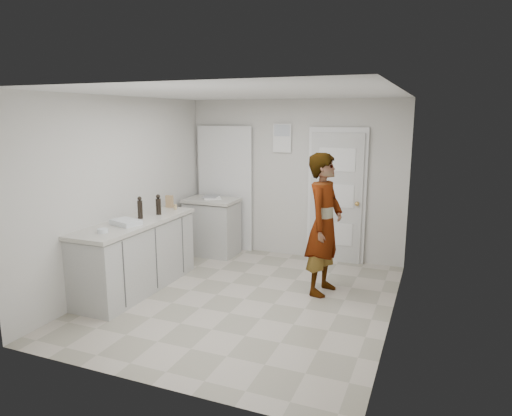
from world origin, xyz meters
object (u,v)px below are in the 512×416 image
at_px(person, 324,224).
at_px(oil_cruet_a, 158,205).
at_px(baking_dish, 126,222).
at_px(spice_jar, 175,207).
at_px(cake_mix_box, 169,201).
at_px(oil_cruet_b, 140,208).
at_px(egg_bowl, 103,231).

height_order(person, oil_cruet_a, person).
bearing_deg(baking_dish, spice_jar, 86.22).
relative_size(cake_mix_box, baking_dish, 0.44).
xyz_separation_m(cake_mix_box, oil_cruet_a, (0.13, -0.47, 0.04)).
height_order(oil_cruet_a, baking_dish, oil_cruet_a).
xyz_separation_m(spice_jar, oil_cruet_a, (-0.03, -0.38, 0.10)).
distance_m(person, baking_dish, 2.48).
height_order(cake_mix_box, spice_jar, cake_mix_box).
bearing_deg(cake_mix_box, spice_jar, -33.03).
xyz_separation_m(person, baking_dish, (-2.25, -1.03, 0.05)).
distance_m(oil_cruet_b, egg_bowl, 0.79).
height_order(cake_mix_box, baking_dish, cake_mix_box).
bearing_deg(baking_dish, cake_mix_box, 94.32).
bearing_deg(oil_cruet_a, egg_bowl, -92.12).
height_order(oil_cruet_a, egg_bowl, oil_cruet_a).
relative_size(person, baking_dish, 4.47).
bearing_deg(oil_cruet_a, person, 9.63).
distance_m(spice_jar, oil_cruet_b, 0.70).
xyz_separation_m(cake_mix_box, spice_jar, (0.15, -0.09, -0.05)).
bearing_deg(oil_cruet_b, person, 16.38).
bearing_deg(person, egg_bowl, 131.26).
height_order(cake_mix_box, oil_cruet_a, oil_cruet_a).
bearing_deg(cake_mix_box, egg_bowl, -89.70).
relative_size(spice_jar, oil_cruet_b, 0.24).
height_order(spice_jar, egg_bowl, spice_jar).
distance_m(baking_dish, egg_bowl, 0.42).
height_order(cake_mix_box, egg_bowl, cake_mix_box).
height_order(cake_mix_box, oil_cruet_b, oil_cruet_b).
distance_m(spice_jar, oil_cruet_a, 0.40).
height_order(person, baking_dish, person).
distance_m(oil_cruet_a, baking_dish, 0.66).
xyz_separation_m(person, oil_cruet_a, (-2.21, -0.38, 0.16)).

